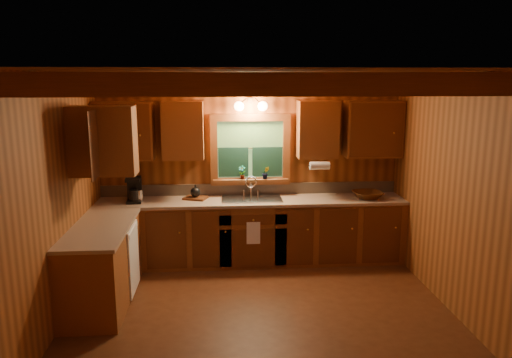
{
  "coord_description": "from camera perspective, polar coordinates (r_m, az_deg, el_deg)",
  "views": [
    {
      "loc": [
        -0.43,
        -4.89,
        2.54
      ],
      "look_at": [
        0.0,
        0.8,
        1.35
      ],
      "focal_mm": 34.21,
      "sensor_mm": 36.0,
      "label": 1
    }
  ],
  "objects": [
    {
      "name": "coffee_maker",
      "position": [
        6.73,
        -14.07,
        -1.22
      ],
      "size": [
        0.19,
        0.24,
        0.34
      ],
      "rotation": [
        0.0,
        0.0,
        0.09
      ],
      "color": "black",
      "rests_on": "countertop"
    },
    {
      "name": "room",
      "position": [
        5.07,
        0.67,
        -2.4
      ],
      "size": [
        4.2,
        4.2,
        4.2
      ],
      "color": "#4F2813",
      "rests_on": "ground"
    },
    {
      "name": "upper_cabinets",
      "position": [
        6.36,
        -5.53,
        5.4
      ],
      "size": [
        4.19,
        1.77,
        0.78
      ],
      "color": "brown",
      "rests_on": "room"
    },
    {
      "name": "teakettle",
      "position": [
        6.75,
        -7.1,
        -1.53
      ],
      "size": [
        0.14,
        0.14,
        0.18
      ],
      "rotation": [
        0.0,
        0.0,
        0.2
      ],
      "color": "black",
      "rests_on": "cutting_board"
    },
    {
      "name": "wicker_basket",
      "position": [
        6.92,
        12.91,
        -1.82
      ],
      "size": [
        0.45,
        0.45,
        0.1
      ],
      "primitive_type": "imported",
      "rotation": [
        0.0,
        0.0,
        0.13
      ],
      "color": "#48230C",
      "rests_on": "countertop"
    },
    {
      "name": "paper_towel_roll",
      "position": [
        6.67,
        7.44,
        1.57
      ],
      "size": [
        0.27,
        0.11,
        0.11
      ],
      "primitive_type": "cylinder",
      "rotation": [
        0.0,
        1.57,
        0.0
      ],
      "color": "white",
      "rests_on": "upper_cabinets"
    },
    {
      "name": "dish_towel",
      "position": [
        6.49,
        -0.31,
        -6.35
      ],
      "size": [
        0.18,
        0.01,
        0.3
      ],
      "primitive_type": "cube",
      "color": "white",
      "rests_on": "base_cabinets"
    },
    {
      "name": "window",
      "position": [
        6.85,
        -0.67,
        3.28
      ],
      "size": [
        1.12,
        0.08,
        1.0
      ],
      "color": "brown",
      "rests_on": "room"
    },
    {
      "name": "countertop",
      "position": [
        6.4,
        -4.63,
        -3.29
      ],
      "size": [
        4.2,
        2.24,
        0.04
      ],
      "color": "#9E846D",
      "rests_on": "base_cabinets"
    },
    {
      "name": "potted_plant_left",
      "position": [
        6.83,
        -1.65,
        0.78
      ],
      "size": [
        0.12,
        0.1,
        0.2
      ],
      "primitive_type": "imported",
      "rotation": [
        0.0,
        0.0,
        -0.38
      ],
      "color": "#542912",
      "rests_on": "window_sill"
    },
    {
      "name": "base_cabinets",
      "position": [
        6.53,
        -4.68,
        -7.13
      ],
      "size": [
        4.2,
        2.22,
        0.86
      ],
      "color": "brown",
      "rests_on": "ground"
    },
    {
      "name": "wall_sconce",
      "position": [
        6.66,
        -0.61,
        8.54
      ],
      "size": [
        0.45,
        0.21,
        0.17
      ],
      "color": "black",
      "rests_on": "room"
    },
    {
      "name": "utensil_crock",
      "position": [
        6.76,
        -13.6,
        -1.81
      ],
      "size": [
        0.13,
        0.13,
        0.37
      ],
      "rotation": [
        0.0,
        0.0,
        -0.23
      ],
      "color": "silver",
      "rests_on": "countertop"
    },
    {
      "name": "backsplash",
      "position": [
        6.97,
        -0.66,
        -1.16
      ],
      "size": [
        4.2,
        0.02,
        0.16
      ],
      "primitive_type": "cube",
      "color": "gray",
      "rests_on": "room"
    },
    {
      "name": "dishwasher_panel",
      "position": [
        6.05,
        -14.11,
        -9.01
      ],
      "size": [
        0.02,
        0.6,
        0.8
      ],
      "primitive_type": "cube",
      "color": "white",
      "rests_on": "base_cabinets"
    },
    {
      "name": "cutting_board",
      "position": [
        6.77,
        -7.08,
        -2.22
      ],
      "size": [
        0.36,
        0.31,
        0.03
      ],
      "primitive_type": "cube",
      "rotation": [
        0.0,
        0.0,
        -0.35
      ],
      "color": "#542912",
      "rests_on": "countertop"
    },
    {
      "name": "sink",
      "position": [
        6.72,
        -0.51,
        -2.73
      ],
      "size": [
        0.82,
        0.48,
        0.43
      ],
      "color": "silver",
      "rests_on": "countertop"
    },
    {
      "name": "ceiling_beams",
      "position": [
        4.91,
        0.71,
        11.19
      ],
      "size": [
        4.2,
        2.54,
        0.18
      ],
      "color": "brown",
      "rests_on": "room"
    },
    {
      "name": "potted_plant_right",
      "position": [
        6.85,
        1.14,
        0.75
      ],
      "size": [
        0.11,
        0.09,
        0.18
      ],
      "primitive_type": "imported",
      "rotation": [
        0.0,
        0.0,
        0.1
      ],
      "color": "#542912",
      "rests_on": "window_sill"
    },
    {
      "name": "window_sill",
      "position": [
        6.87,
        -0.63,
        -0.15
      ],
      "size": [
        1.06,
        0.14,
        0.04
      ],
      "primitive_type": "cube",
      "color": "brown",
      "rests_on": "room"
    }
  ]
}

